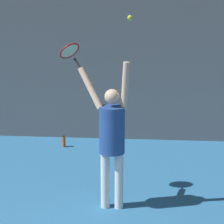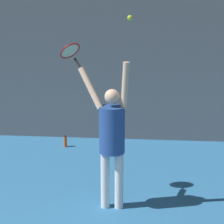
{
  "view_description": "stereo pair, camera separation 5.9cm",
  "coord_description": "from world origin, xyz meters",
  "px_view_note": "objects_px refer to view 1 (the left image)",
  "views": [
    {
      "loc": [
        1.04,
        -2.42,
        2.83
      ],
      "look_at": [
        0.57,
        3.06,
        1.46
      ],
      "focal_mm": 65.0,
      "sensor_mm": 36.0,
      "label": 1
    },
    {
      "loc": [
        1.09,
        -2.42,
        2.83
      ],
      "look_at": [
        0.57,
        3.06,
        1.46
      ],
      "focal_mm": 65.0,
      "sensor_mm": 36.0,
      "label": 2
    }
  ],
  "objects_px": {
    "tennis_player": "(112,135)",
    "tennis_ball": "(130,18)",
    "water_bottle": "(64,142)",
    "tennis_racket": "(70,52)"
  },
  "relations": [
    {
      "from": "tennis_ball",
      "to": "water_bottle",
      "type": "height_order",
      "value": "tennis_ball"
    },
    {
      "from": "tennis_player",
      "to": "tennis_ball",
      "type": "xyz_separation_m",
      "value": [
        0.25,
        -0.05,
        1.63
      ]
    },
    {
      "from": "water_bottle",
      "to": "tennis_racket",
      "type": "bearing_deg",
      "value": -74.89
    },
    {
      "from": "tennis_ball",
      "to": "tennis_racket",
      "type": "bearing_deg",
      "value": 152.91
    },
    {
      "from": "tennis_racket",
      "to": "tennis_player",
      "type": "bearing_deg",
      "value": -31.86
    },
    {
      "from": "tennis_player",
      "to": "tennis_ball",
      "type": "distance_m",
      "value": 1.65
    },
    {
      "from": "tennis_ball",
      "to": "water_bottle",
      "type": "xyz_separation_m",
      "value": [
        -1.5,
        2.71,
        -2.63
      ]
    },
    {
      "from": "tennis_player",
      "to": "tennis_racket",
      "type": "bearing_deg",
      "value": 148.14
    },
    {
      "from": "tennis_racket",
      "to": "tennis_ball",
      "type": "distance_m",
      "value": 1.12
    },
    {
      "from": "tennis_player",
      "to": "tennis_ball",
      "type": "height_order",
      "value": "tennis_ball"
    }
  ]
}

